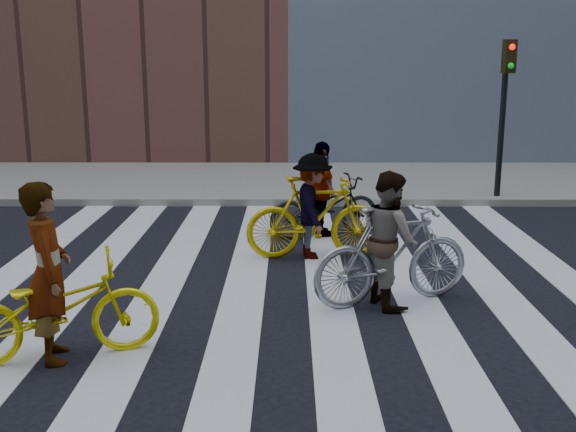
{
  "coord_description": "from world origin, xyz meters",
  "views": [
    {
      "loc": [
        0.05,
        -8.47,
        2.96
      ],
      "look_at": [
        0.02,
        0.3,
        0.9
      ],
      "focal_mm": 42.0,
      "sensor_mm": 36.0,
      "label": 1
    }
  ],
  "objects_px": {
    "traffic_signal": "(505,93)",
    "bike_dark_rear": "(324,207)",
    "rider_mid": "(389,239)",
    "bike_yellow_right": "(316,217)",
    "rider_left": "(48,273)",
    "rider_rear": "(321,190)",
    "bike_silver_mid": "(393,255)",
    "rider_right": "(312,206)",
    "bike_yellow_left": "(56,309)"
  },
  "relations": [
    {
      "from": "bike_dark_rear",
      "to": "rider_rear",
      "type": "distance_m",
      "value": 0.3
    },
    {
      "from": "bike_dark_rear",
      "to": "rider_mid",
      "type": "xyz_separation_m",
      "value": [
        0.62,
        -3.24,
        0.31
      ]
    },
    {
      "from": "traffic_signal",
      "to": "rider_left",
      "type": "relative_size",
      "value": 1.83
    },
    {
      "from": "bike_dark_rear",
      "to": "rider_left",
      "type": "distance_m",
      "value": 5.67
    },
    {
      "from": "traffic_signal",
      "to": "bike_dark_rear",
      "type": "height_order",
      "value": "traffic_signal"
    },
    {
      "from": "bike_dark_rear",
      "to": "bike_silver_mid",
      "type": "bearing_deg",
      "value": 170.94
    },
    {
      "from": "rider_left",
      "to": "rider_mid",
      "type": "bearing_deg",
      "value": -84.96
    },
    {
      "from": "traffic_signal",
      "to": "rider_right",
      "type": "xyz_separation_m",
      "value": [
        -4.01,
        -3.94,
        -1.48
      ]
    },
    {
      "from": "traffic_signal",
      "to": "bike_silver_mid",
      "type": "xyz_separation_m",
      "value": [
        -3.1,
        -5.92,
        -1.66
      ]
    },
    {
      "from": "traffic_signal",
      "to": "rider_rear",
      "type": "distance_m",
      "value": 4.89
    },
    {
      "from": "bike_silver_mid",
      "to": "rider_right",
      "type": "distance_m",
      "value": 2.18
    },
    {
      "from": "bike_yellow_right",
      "to": "bike_yellow_left",
      "type": "bearing_deg",
      "value": 137.24
    },
    {
      "from": "rider_mid",
      "to": "traffic_signal",
      "type": "bearing_deg",
      "value": -47.39
    },
    {
      "from": "bike_dark_rear",
      "to": "rider_left",
      "type": "xyz_separation_m",
      "value": [
        -2.96,
        -4.83,
        0.39
      ]
    },
    {
      "from": "traffic_signal",
      "to": "bike_yellow_right",
      "type": "xyz_separation_m",
      "value": [
        -3.96,
        -3.94,
        -1.65
      ]
    },
    {
      "from": "bike_dark_rear",
      "to": "rider_rear",
      "type": "bearing_deg",
      "value": 69.25
    },
    {
      "from": "traffic_signal",
      "to": "rider_mid",
      "type": "height_order",
      "value": "traffic_signal"
    },
    {
      "from": "bike_dark_rear",
      "to": "rider_mid",
      "type": "bearing_deg",
      "value": 170.1
    },
    {
      "from": "bike_dark_rear",
      "to": "rider_rear",
      "type": "height_order",
      "value": "rider_rear"
    },
    {
      "from": "rider_right",
      "to": "traffic_signal",
      "type": "bearing_deg",
      "value": -50.94
    },
    {
      "from": "traffic_signal",
      "to": "bike_dark_rear",
      "type": "bearing_deg",
      "value": -144.67
    },
    {
      "from": "bike_yellow_left",
      "to": "rider_left",
      "type": "height_order",
      "value": "rider_left"
    },
    {
      "from": "bike_silver_mid",
      "to": "bike_yellow_right",
      "type": "bearing_deg",
      "value": 4.35
    },
    {
      "from": "bike_yellow_right",
      "to": "rider_right",
      "type": "distance_m",
      "value": 0.18
    },
    {
      "from": "bike_dark_rear",
      "to": "rider_mid",
      "type": "distance_m",
      "value": 3.32
    },
    {
      "from": "bike_yellow_left",
      "to": "rider_rear",
      "type": "xyz_separation_m",
      "value": [
        2.86,
        4.83,
        0.28
      ]
    },
    {
      "from": "bike_yellow_right",
      "to": "rider_mid",
      "type": "distance_m",
      "value": 2.14
    },
    {
      "from": "bike_yellow_left",
      "to": "rider_right",
      "type": "bearing_deg",
      "value": -55.64
    },
    {
      "from": "bike_silver_mid",
      "to": "rider_rear",
      "type": "distance_m",
      "value": 3.33
    },
    {
      "from": "bike_dark_rear",
      "to": "traffic_signal",
      "type": "bearing_deg",
      "value": -75.41
    },
    {
      "from": "bike_yellow_left",
      "to": "rider_mid",
      "type": "height_order",
      "value": "rider_mid"
    },
    {
      "from": "bike_yellow_left",
      "to": "bike_yellow_right",
      "type": "bearing_deg",
      "value": -56.16
    },
    {
      "from": "bike_dark_rear",
      "to": "rider_mid",
      "type": "relative_size",
      "value": 1.18
    },
    {
      "from": "rider_left",
      "to": "rider_right",
      "type": "relative_size",
      "value": 1.14
    },
    {
      "from": "bike_yellow_left",
      "to": "bike_silver_mid",
      "type": "height_order",
      "value": "bike_silver_mid"
    },
    {
      "from": "rider_left",
      "to": "bike_dark_rear",
      "type": "bearing_deg",
      "value": -50.31
    },
    {
      "from": "rider_mid",
      "to": "rider_right",
      "type": "relative_size",
      "value": 1.04
    },
    {
      "from": "traffic_signal",
      "to": "rider_right",
      "type": "height_order",
      "value": "traffic_signal"
    },
    {
      "from": "bike_yellow_left",
      "to": "rider_left",
      "type": "relative_size",
      "value": 1.1
    },
    {
      "from": "bike_dark_rear",
      "to": "rider_rear",
      "type": "xyz_separation_m",
      "value": [
        -0.05,
        0.0,
        0.29
      ]
    },
    {
      "from": "rider_left",
      "to": "rider_right",
      "type": "bearing_deg",
      "value": -56.16
    },
    {
      "from": "rider_left",
      "to": "rider_rear",
      "type": "bearing_deg",
      "value": -49.88
    },
    {
      "from": "bike_yellow_left",
      "to": "rider_mid",
      "type": "distance_m",
      "value": 3.88
    },
    {
      "from": "traffic_signal",
      "to": "rider_rear",
      "type": "height_order",
      "value": "traffic_signal"
    },
    {
      "from": "traffic_signal",
      "to": "rider_rear",
      "type": "xyz_separation_m",
      "value": [
        -3.82,
        -2.67,
        -1.47
      ]
    },
    {
      "from": "bike_silver_mid",
      "to": "bike_dark_rear",
      "type": "height_order",
      "value": "bike_silver_mid"
    },
    {
      "from": "rider_left",
      "to": "rider_rear",
      "type": "relative_size",
      "value": 1.12
    },
    {
      "from": "traffic_signal",
      "to": "rider_left",
      "type": "xyz_separation_m",
      "value": [
        -6.73,
        -7.5,
        -1.37
      ]
    },
    {
      "from": "bike_yellow_left",
      "to": "bike_dark_rear",
      "type": "bearing_deg",
      "value": -49.88
    },
    {
      "from": "bike_yellow_right",
      "to": "bike_dark_rear",
      "type": "distance_m",
      "value": 1.29
    }
  ]
}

